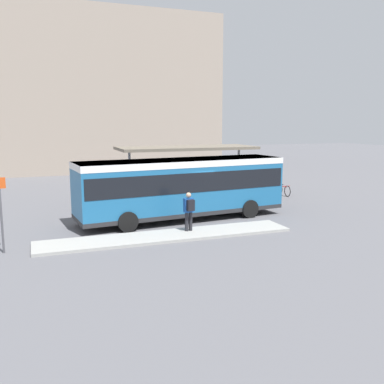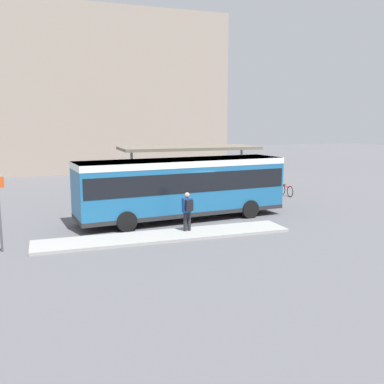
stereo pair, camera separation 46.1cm
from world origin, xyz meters
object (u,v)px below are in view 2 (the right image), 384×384
(city_bus, at_px, (182,184))
(bicycle_blue, at_px, (270,187))
(pedestrian_waiting, at_px, (188,209))
(bicycle_red, at_px, (286,190))
(potted_planter_near_shelter, at_px, (256,189))
(potted_planter_far_side, at_px, (145,196))
(bicycle_orange, at_px, (274,189))

(city_bus, relative_size, bicycle_blue, 6.56)
(city_bus, height_order, pedestrian_waiting, city_bus)
(city_bus, xyz_separation_m, bicycle_blue, (8.20, 5.94, -1.40))
(city_bus, distance_m, bicycle_red, 9.58)
(bicycle_red, bearing_deg, city_bus, -62.69)
(bicycle_red, height_order, bicycle_blue, bicycle_red)
(bicycle_blue, bearing_deg, bicycle_red, 1.60)
(bicycle_red, height_order, potted_planter_near_shelter, potted_planter_near_shelter)
(bicycle_red, bearing_deg, potted_planter_far_side, -86.11)
(pedestrian_waiting, relative_size, bicycle_orange, 1.11)
(bicycle_blue, bearing_deg, city_bus, -61.51)
(potted_planter_near_shelter, bearing_deg, bicycle_red, 12.56)
(bicycle_red, bearing_deg, bicycle_blue, -170.35)
(pedestrian_waiting, relative_size, potted_planter_far_side, 1.39)
(bicycle_red, xyz_separation_m, potted_planter_near_shelter, (-2.52, -0.56, 0.30))
(potted_planter_near_shelter, bearing_deg, bicycle_orange, 33.24)
(city_bus, bearing_deg, bicycle_red, 20.77)
(bicycle_orange, relative_size, potted_planter_far_side, 1.25)
(bicycle_orange, bearing_deg, bicycle_red, 32.44)
(bicycle_blue, relative_size, potted_planter_near_shelter, 1.26)
(bicycle_red, height_order, bicycle_orange, bicycle_red)
(bicycle_orange, bearing_deg, potted_planter_near_shelter, -48.50)
(potted_planter_near_shelter, bearing_deg, city_bus, -148.18)
(pedestrian_waiting, relative_size, bicycle_blue, 1.05)
(pedestrian_waiting, distance_m, bicycle_blue, 12.39)
(city_bus, distance_m, potted_planter_far_side, 4.02)
(pedestrian_waiting, distance_m, bicycle_red, 11.49)
(pedestrian_waiting, xyz_separation_m, potted_planter_near_shelter, (6.59, 6.41, -0.41))
(potted_planter_far_side, bearing_deg, potted_planter_near_shelter, -0.18)
(bicycle_orange, bearing_deg, city_bus, -49.54)
(pedestrian_waiting, distance_m, potted_planter_far_side, 6.46)
(city_bus, bearing_deg, bicycle_blue, 30.01)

